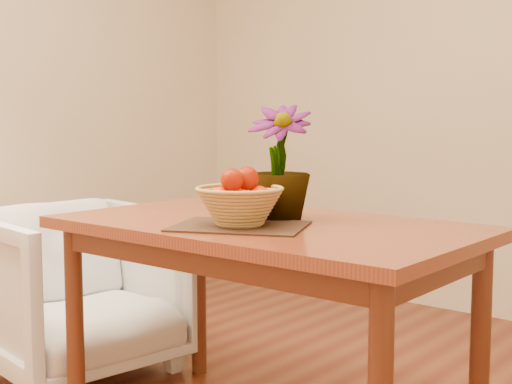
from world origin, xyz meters
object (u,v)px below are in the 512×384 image
Objects in this scene: table at (265,248)px; wicker_basket at (240,208)px; potted_plant at (279,162)px; armchair at (78,282)px.

wicker_basket is at bearing -85.65° from table.
potted_plant is 0.49× the size of armchair.
table is 1.06m from armchair.
armchair is (-1.04, 0.14, -0.42)m from wicker_basket.
wicker_basket is 1.13m from armchair.
wicker_basket is 0.35× the size of armchair.
armchair is (-1.03, -0.07, -0.55)m from potted_plant.
potted_plant is (-0.01, 0.22, 0.13)m from wicker_basket.
wicker_basket is 0.72× the size of potted_plant.
armchair is at bearing 172.10° from wicker_basket.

